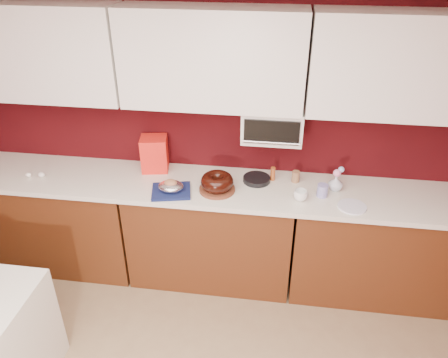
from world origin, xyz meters
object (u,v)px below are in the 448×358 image
Objects in this scene: bundt_cake at (217,182)px; coffee_mug at (301,194)px; foil_ham_nest at (171,186)px; pandoro_box at (155,154)px; toaster_oven at (273,124)px; blue_jar at (322,191)px; flower_vase at (336,182)px.

bundt_cake is 2.56× the size of coffee_mug.
foil_ham_nest is at bearing -178.09° from coffee_mug.
pandoro_box is at bearing 165.32° from coffee_mug.
toaster_oven is 1.57× the size of pandoro_box.
foil_ham_nest is 0.67× the size of pandoro_box.
blue_jar is 0.15m from flower_vase.
toaster_oven is 4.64× the size of blue_jar.
coffee_mug is (0.63, -0.04, -0.03)m from bundt_cake.
bundt_cake reaches higher than blue_jar.
foil_ham_nest is at bearing -174.49° from blue_jar.
toaster_oven is 0.57m from coffee_mug.
foil_ham_nest is 1.44× the size of flower_vase.
pandoro_box reaches higher than blue_jar.
blue_jar is (0.79, 0.03, -0.03)m from bundt_cake.
bundt_cake is at bearing 12.33° from foil_ham_nest.
coffee_mug is at bearing -49.86° from toaster_oven.
flower_vase is (0.10, 0.11, 0.02)m from blue_jar.
foil_ham_nest is 0.97m from coffee_mug.
coffee_mug is at bearing -25.31° from pandoro_box.
coffee_mug reaches higher than foil_ham_nest.
toaster_oven reaches higher than bundt_cake.
blue_jar is at bearing -20.47° from pandoro_box.
bundt_cake is 0.35m from foil_ham_nest.
coffee_mug is at bearing -154.66° from blue_jar.
blue_jar is (0.16, 0.08, -0.00)m from coffee_mug.
pandoro_box is 1.46m from flower_vase.
bundt_cake is (-0.39, -0.24, -0.39)m from toaster_oven.
toaster_oven is at bearing 23.65° from foil_ham_nest.
foil_ham_nest is 1.99× the size of blue_jar.
pandoro_box is 2.14× the size of flower_vase.
bundt_cake is 0.79m from blue_jar.
toaster_oven is 2.34× the size of foil_ham_nest.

